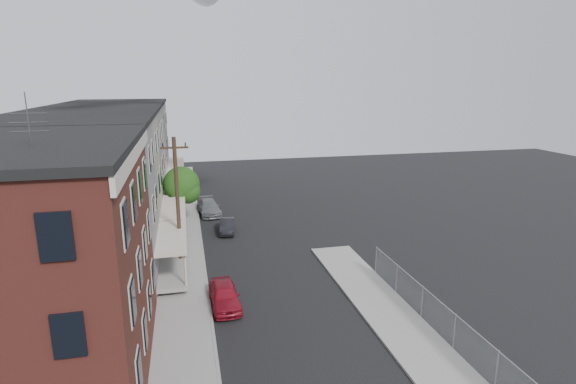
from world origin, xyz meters
name	(u,v)px	position (x,y,z in m)	size (l,w,h in m)	color
sidewalk_left	(183,237)	(-5.50, 24.00, 0.06)	(3.00, 62.00, 0.12)	gray
sidewalk_right	(414,341)	(5.50, 6.00, 0.06)	(3.00, 26.00, 0.12)	gray
curb_left	(201,236)	(-4.05, 24.00, 0.07)	(0.15, 62.00, 0.14)	gray
curb_right	(386,345)	(4.05, 6.00, 0.07)	(0.15, 26.00, 0.14)	gray
corner_building	(11,270)	(-12.00, 7.00, 5.16)	(10.31, 12.30, 12.15)	black
row_house_a	(68,207)	(-11.96, 16.50, 5.13)	(11.98, 7.00, 10.30)	slate
row_house_b	(90,182)	(-11.96, 23.50, 5.13)	(11.98, 7.00, 10.30)	#6D6556
row_house_c	(105,165)	(-11.96, 30.50, 5.13)	(11.98, 7.00, 10.30)	slate
row_house_d	(116,153)	(-11.96, 37.50, 5.13)	(11.98, 7.00, 10.30)	#6D6556
row_house_e	(124,144)	(-11.96, 44.50, 5.13)	(11.98, 7.00, 10.30)	slate
chainlink_fence	(454,331)	(7.00, 5.00, 1.00)	(0.06, 18.06, 1.90)	gray
utility_pole	(178,202)	(-5.60, 18.00, 4.67)	(1.80, 0.26, 9.00)	black
street_tree	(183,186)	(-5.27, 27.92, 3.45)	(3.22, 3.20, 5.20)	black
car_near	(225,295)	(-3.20, 11.80, 0.67)	(1.59, 3.96, 1.35)	maroon
car_mid	(227,226)	(-1.80, 24.69, 0.56)	(1.19, 3.42, 1.13)	black
car_far	(209,207)	(-2.98, 30.45, 0.67)	(1.88, 4.64, 1.35)	slate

